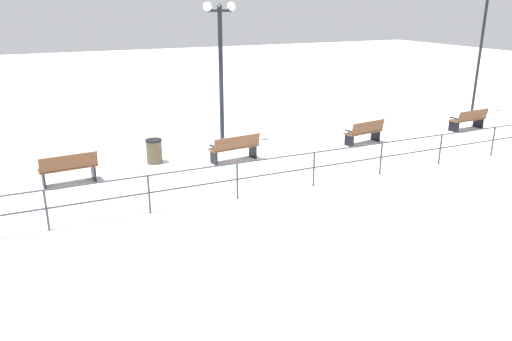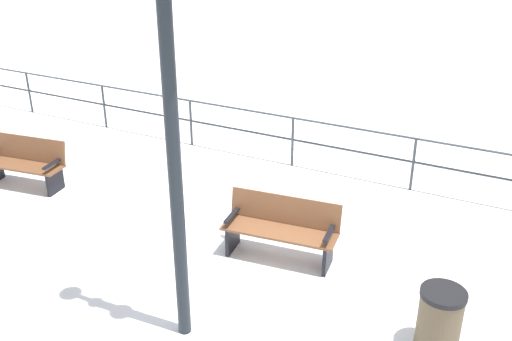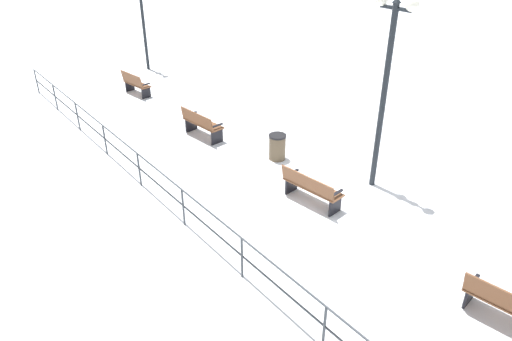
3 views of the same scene
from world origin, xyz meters
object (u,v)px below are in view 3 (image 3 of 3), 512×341
(bench_fifth, at_px, (135,84))
(lamppost_middle, at_px, (388,67))
(bench_fourth, at_px, (201,124))
(lamppost_far, at_px, (141,2))
(bench_third, at_px, (311,187))
(trash_bin, at_px, (277,147))
(bench_second, at_px, (507,305))

(bench_fifth, bearing_deg, lamppost_middle, -86.56)
(bench_fifth, height_order, lamppost_middle, lamppost_middle)
(bench_fourth, height_order, lamppost_far, lamppost_far)
(bench_fourth, bearing_deg, bench_third, -94.96)
(bench_fifth, xyz_separation_m, trash_bin, (0.86, -7.58, -0.07))
(bench_second, distance_m, bench_third, 4.97)
(lamppost_far, bearing_deg, bench_fourth, -104.51)
(lamppost_far, bearing_deg, trash_bin, -95.82)
(bench_third, xyz_separation_m, bench_fifth, (0.04, 9.93, -0.00))
(bench_second, relative_size, bench_fourth, 0.98)
(bench_fifth, relative_size, trash_bin, 1.82)
(bench_fourth, bearing_deg, bench_fifth, 83.46)
(bench_second, relative_size, lamppost_middle, 0.32)
(trash_bin, bearing_deg, bench_fifth, 96.50)
(bench_fourth, bearing_deg, bench_second, -95.39)
(bench_fifth, bearing_deg, bench_second, -97.40)
(bench_third, distance_m, lamppost_middle, 3.39)
(bench_third, height_order, bench_fifth, bench_fifth)
(bench_second, height_order, bench_fifth, bench_fifth)
(bench_fourth, xyz_separation_m, lamppost_middle, (2.01, -5.30, 2.73))
(bench_fifth, height_order, trash_bin, bench_fifth)
(lamppost_middle, height_order, trash_bin, lamppost_middle)
(bench_second, distance_m, lamppost_far, 17.97)
(bench_fourth, distance_m, trash_bin, 2.78)
(bench_second, height_order, trash_bin, bench_second)
(bench_third, bearing_deg, lamppost_far, 74.68)
(bench_third, bearing_deg, trash_bin, 62.47)
(bench_second, height_order, lamppost_middle, lamppost_middle)
(bench_third, bearing_deg, bench_fourth, 84.00)
(bench_third, relative_size, trash_bin, 2.15)
(bench_third, relative_size, bench_fifth, 1.18)
(bench_second, bearing_deg, lamppost_far, 75.26)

